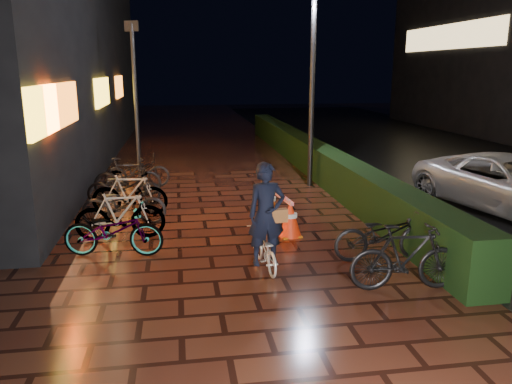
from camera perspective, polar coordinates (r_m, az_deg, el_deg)
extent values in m
plane|color=#381911|center=(8.76, -1.28, -8.48)|extent=(80.00, 80.00, 0.00)
cube|color=black|center=(16.85, 6.27, 4.14)|extent=(0.70, 20.00, 1.00)
imported|color=#ADADB2|center=(13.32, 27.06, 0.83)|extent=(3.33, 5.19, 1.33)
cube|color=yellow|center=(9.85, -23.17, 8.53)|extent=(0.08, 2.00, 0.90)
cube|color=orange|center=(11.31, -21.36, 9.25)|extent=(0.08, 3.00, 0.90)
cube|color=yellow|center=(17.21, -17.17, 10.86)|extent=(0.08, 2.80, 0.90)
cube|color=orange|center=(22.17, -15.38, 11.53)|extent=(0.08, 2.20, 0.90)
cube|color=#FFD88C|center=(29.84, 21.11, 16.22)|extent=(0.06, 10.00, 1.30)
cylinder|color=black|center=(14.36, 6.42, 11.39)|extent=(0.15, 0.15, 5.45)
cylinder|color=black|center=(16.70, -13.58, 10.17)|extent=(0.16, 0.16, 4.71)
cube|color=black|center=(16.72, -14.04, 17.93)|extent=(0.45, 0.22, 0.32)
imported|color=white|center=(8.57, 0.99, -6.54)|extent=(0.58, 1.34, 0.68)
imported|color=black|center=(8.27, 1.20, -2.55)|extent=(0.67, 0.48, 1.74)
cube|color=brown|center=(8.32, 2.58, -2.70)|extent=(0.31, 0.16, 0.22)
cone|color=#FF2F0D|center=(10.19, 3.94, -3.04)|extent=(0.47, 0.47, 0.74)
cone|color=#F4590C|center=(11.44, 1.58, -1.12)|extent=(0.47, 0.47, 0.74)
cube|color=orange|center=(10.30, 3.91, -4.93)|extent=(0.45, 0.45, 0.03)
cube|color=#EE510C|center=(11.54, 1.57, -2.82)|extent=(0.45, 0.45, 0.03)
cube|color=red|center=(10.72, 2.71, -0.34)|extent=(0.28, 1.58, 0.07)
cube|color=black|center=(11.66, 13.76, -1.16)|extent=(0.57, 0.48, 0.04)
cylinder|color=black|center=(11.47, 13.17, -2.42)|extent=(0.03, 0.03, 0.37)
cylinder|color=black|center=(11.66, 15.02, -2.26)|extent=(0.03, 0.03, 0.37)
cylinder|color=black|center=(11.76, 12.40, -1.97)|extent=(0.03, 0.03, 0.37)
cylinder|color=black|center=(11.95, 14.22, -1.82)|extent=(0.03, 0.03, 0.37)
cube|color=#0C35A2|center=(11.62, 13.81, -0.38)|extent=(0.41, 0.36, 0.29)
cylinder|color=black|center=(11.43, 13.50, -0.69)|extent=(0.24, 0.38, 0.93)
imported|color=black|center=(11.94, -14.26, -0.11)|extent=(1.81, 0.73, 1.06)
imported|color=black|center=(13.72, -14.47, 1.66)|extent=(1.77, 0.51, 1.06)
imported|color=black|center=(11.23, -14.87, -1.31)|extent=(1.84, 0.71, 0.95)
imported|color=black|center=(9.45, -15.99, -4.25)|extent=(1.89, 0.91, 0.95)
imported|color=black|center=(14.72, -13.41, 2.33)|extent=(1.84, 0.69, 0.95)
imported|color=black|center=(12.82, -14.87, 0.55)|extent=(1.87, 0.82, 0.95)
imported|color=black|center=(10.29, -15.26, -2.42)|extent=(1.78, 0.55, 1.06)
imported|color=black|center=(8.03, 16.81, -7.17)|extent=(1.80, 0.64, 1.06)
imported|color=black|center=(9.16, 14.40, -4.72)|extent=(1.83, 0.67, 0.95)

